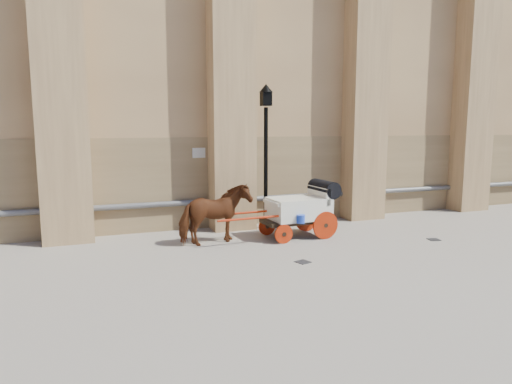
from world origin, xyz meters
name	(u,v)px	position (x,y,z in m)	size (l,w,h in m)	color
ground	(309,253)	(0.00, 0.00, 0.00)	(90.00, 90.00, 0.00)	gray
horse	(215,215)	(-2.07, 1.85, 0.86)	(0.93, 2.03, 1.72)	maroon
carriage	(302,207)	(0.68, 1.80, 0.92)	(3.92, 1.43, 1.70)	black
street_lamp	(266,152)	(0.06, 3.27, 2.51)	(0.44, 0.44, 4.69)	black
drain_grate_near	(303,262)	(-0.51, -0.65, 0.01)	(0.32, 0.32, 0.01)	black
drain_grate_far	(434,240)	(4.16, 0.03, 0.01)	(0.32, 0.32, 0.01)	black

